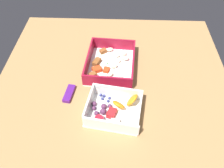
# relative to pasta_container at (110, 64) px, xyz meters

# --- Properties ---
(table_surface) EXTENTS (0.80, 0.80, 0.02)m
(table_surface) POSITION_rel_pasta_container_xyz_m (-0.08, -0.01, -0.03)
(table_surface) COLOR #9E7547
(table_surface) RESTS_ON ground
(pasta_container) EXTENTS (0.22, 0.18, 0.05)m
(pasta_container) POSITION_rel_pasta_container_xyz_m (0.00, 0.00, 0.00)
(pasta_container) COLOR white
(pasta_container) RESTS_ON table_surface
(fruit_bowl) EXTENTS (0.16, 0.18, 0.05)m
(fruit_bowl) POSITION_rel_pasta_container_xyz_m (-0.20, -0.02, 0.00)
(fruit_bowl) COLOR white
(fruit_bowl) RESTS_ON table_surface
(candy_bar) EXTENTS (0.07, 0.03, 0.01)m
(candy_bar) POSITION_rel_pasta_container_xyz_m (-0.14, 0.13, -0.01)
(candy_bar) COLOR #51197A
(candy_bar) RESTS_ON table_surface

